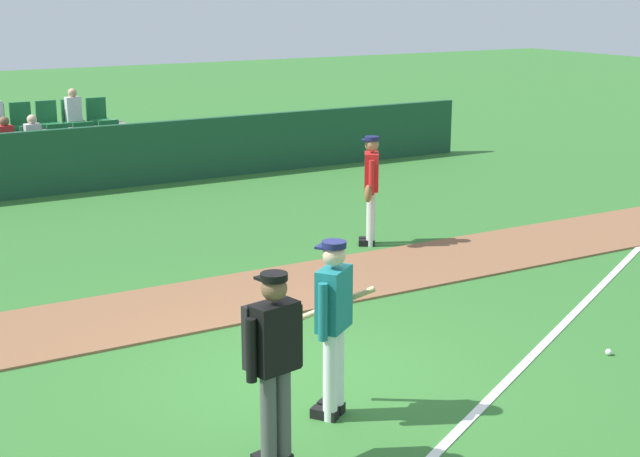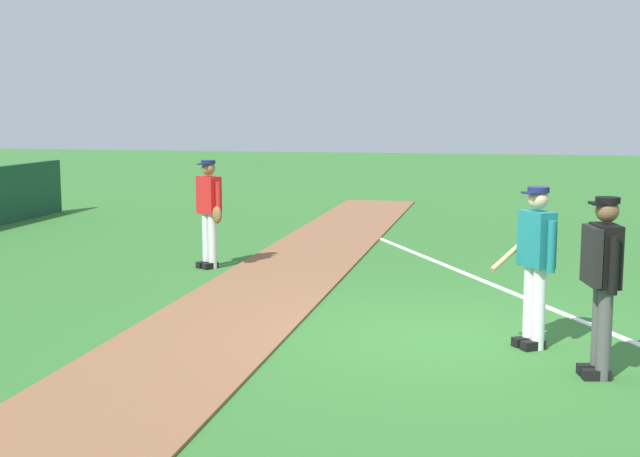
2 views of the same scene
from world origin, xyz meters
name	(u,v)px [view 1 (image 1 of 2)]	position (x,y,z in m)	size (l,w,h in m)	color
ground_plane	(304,379)	(0.00, 0.00, 0.00)	(80.00, 80.00, 0.00)	#33702D
infield_dirt_path	(201,304)	(0.00, 2.75, 0.01)	(28.00, 1.90, 0.03)	brown
foul_line_chalk	(547,341)	(3.00, -0.50, 0.01)	(12.00, 0.10, 0.01)	white
dugout_fence	(47,163)	(0.00, 10.40, 0.65)	(20.00, 0.16, 1.31)	#19472D
stadium_bleachers	(29,158)	(-0.02, 11.86, 0.52)	(4.45, 2.10, 1.90)	slate
batter_teal_jersey	(333,322)	(-0.18, -0.92, 0.97)	(0.73, 0.70, 1.76)	white
umpire_home_plate	(273,359)	(-1.13, -1.50, 1.00)	(0.58, 0.36, 1.76)	#4C4C4C
runner_red_jersey	(371,186)	(3.52, 4.09, 0.96)	(0.49, 0.57, 1.76)	silver
baseball	(609,352)	(3.30, -1.16, 0.04)	(0.07, 0.07, 0.07)	white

